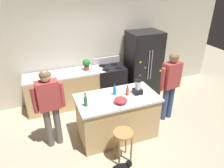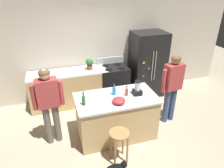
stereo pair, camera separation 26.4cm
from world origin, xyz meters
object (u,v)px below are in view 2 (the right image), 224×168
object	(u,v)px
stove_range	(113,82)
blender_appliance	(137,89)
person_by_sink_right	(172,83)
refrigerator	(147,65)
potted_plant	(90,63)
bottle_cooking_sauce	(127,92)
kitchen_island	(116,116)
bottle_olive_oil	(84,100)
bar_stool	(119,139)
person_by_island_left	(49,100)
bottle_soda	(114,91)
mixing_bowl	(119,101)

from	to	relation	value
stove_range	blender_appliance	bearing A→B (deg)	-88.91
stove_range	person_by_sink_right	world-z (taller)	person_by_sink_right
stove_range	refrigerator	bearing A→B (deg)	-1.42
stove_range	potted_plant	world-z (taller)	potted_plant
stove_range	bottle_cooking_sauce	distance (m)	1.62
kitchen_island	bottle_olive_oil	distance (m)	0.88
refrigerator	bottle_olive_oil	distance (m)	2.61
person_by_sink_right	bar_stool	world-z (taller)	person_by_sink_right
refrigerator	person_by_sink_right	size ratio (longest dim) A/B	1.10
kitchen_island	stove_range	world-z (taller)	stove_range
person_by_island_left	bar_stool	world-z (taller)	person_by_island_left
refrigerator	stove_range	world-z (taller)	refrigerator
bottle_cooking_sauce	bottle_soda	xyz separation A→B (m)	(-0.23, 0.11, 0.02)
bar_stool	blender_appliance	bearing A→B (deg)	48.33
bar_stool	bottle_soda	xyz separation A→B (m)	(0.15, 0.81, 0.53)
kitchen_island	refrigerator	world-z (taller)	refrigerator
mixing_bowl	bottle_cooking_sauce	bearing A→B (deg)	43.21
person_by_sink_right	bar_stool	bearing A→B (deg)	-151.41
person_by_island_left	bottle_cooking_sauce	distance (m)	1.52
kitchen_island	person_by_sink_right	size ratio (longest dim) A/B	1.00
person_by_island_left	person_by_sink_right	distance (m)	2.64
potted_plant	bottle_soda	bearing A→B (deg)	-81.74
stove_range	blender_appliance	xyz separation A→B (m)	(0.03, -1.54, 0.59)
person_by_sink_right	bottle_olive_oil	bearing A→B (deg)	-173.85
kitchen_island	stove_range	distance (m)	1.58
bottle_cooking_sauce	bottle_olive_oil	bearing A→B (deg)	-174.06
person_by_sink_right	bottle_cooking_sauce	xyz separation A→B (m)	(-1.13, -0.12, 0.03)
person_by_sink_right	blender_appliance	size ratio (longest dim) A/B	5.39
person_by_island_left	potted_plant	distance (m)	1.74
kitchen_island	bottle_olive_oil	world-z (taller)	bottle_olive_oil
potted_plant	bottle_cooking_sauce	world-z (taller)	potted_plant
refrigerator	mixing_bowl	size ratio (longest dim) A/B	7.23
blender_appliance	bottle_soda	xyz separation A→B (m)	(-0.45, 0.12, -0.03)
refrigerator	bottle_cooking_sauce	distance (m)	1.91
kitchen_island	person_by_sink_right	distance (m)	1.45
person_by_island_left	bottle_soda	xyz separation A→B (m)	(1.28, -0.07, 0.05)
stove_range	blender_appliance	world-z (taller)	blender_appliance
person_by_island_left	bar_stool	xyz separation A→B (m)	(1.13, -0.88, -0.49)
person_by_sink_right	bar_stool	distance (m)	1.79
kitchen_island	potted_plant	bearing A→B (deg)	98.17
kitchen_island	bottle_cooking_sauce	world-z (taller)	bottle_cooking_sauce
kitchen_island	blender_appliance	world-z (taller)	blender_appliance
stove_range	mixing_bowl	size ratio (longest dim) A/B	4.48
person_by_island_left	person_by_sink_right	size ratio (longest dim) A/B	1.00
bottle_cooking_sauce	bottle_olive_oil	distance (m)	0.89
bottle_olive_oil	mixing_bowl	world-z (taller)	bottle_olive_oil
refrigerator	blender_appliance	size ratio (longest dim) A/B	5.94
stove_range	potted_plant	xyz separation A→B (m)	(-0.63, 0.03, 0.63)
kitchen_island	mixing_bowl	xyz separation A→B (m)	(-0.02, -0.22, 0.53)
bottle_cooking_sauce	potted_plant	bearing A→B (deg)	105.95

